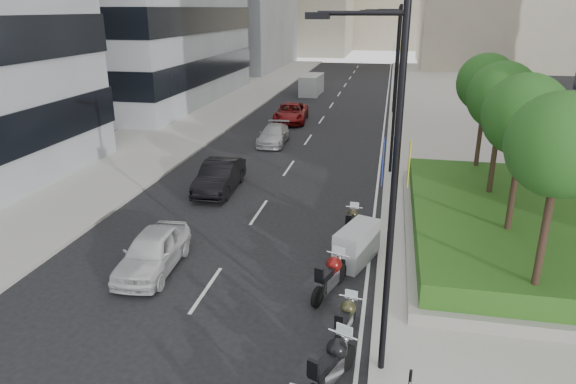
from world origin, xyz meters
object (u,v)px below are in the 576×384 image
(motorcycle_2, at_px, (331,365))
(delivery_van, at_px, (311,86))
(lamp_post_1, at_px, (393,83))
(car_a, at_px, (153,251))
(car_b, at_px, (219,176))
(lamp_post_2, at_px, (395,55))
(motorcycle_5, at_px, (357,245))
(motorcycle_6, at_px, (352,222))
(motorcycle_3, at_px, (346,319))
(car_c, at_px, (274,135))
(lamp_post_0, at_px, (387,185))
(car_d, at_px, (291,113))
(motorcycle_4, at_px, (330,276))

(motorcycle_2, xyz_separation_m, delivery_van, (-7.52, 44.76, 0.31))
(lamp_post_1, height_order, delivery_van, lamp_post_1)
(car_a, height_order, car_b, car_b)
(motorcycle_2, relative_size, car_a, 0.55)
(car_b, bearing_deg, lamp_post_2, 67.73)
(motorcycle_2, xyz_separation_m, car_a, (-6.90, 4.78, 0.06))
(lamp_post_2, distance_m, motorcycle_5, 29.38)
(delivery_van, bearing_deg, car_a, -87.10)
(lamp_post_1, distance_m, motorcycle_6, 9.80)
(lamp_post_1, relative_size, motorcycle_3, 4.42)
(car_c, bearing_deg, delivery_van, 89.74)
(motorcycle_5, distance_m, delivery_van, 38.73)
(lamp_post_0, xyz_separation_m, car_d, (-7.99, 29.71, -4.32))
(motorcycle_6, bearing_deg, motorcycle_3, -170.59)
(motorcycle_2, height_order, car_c, car_c)
(motorcycle_2, distance_m, delivery_van, 45.39)
(delivery_van, bearing_deg, lamp_post_2, -44.20)
(motorcycle_3, height_order, car_d, car_d)
(car_b, relative_size, delivery_van, 0.93)
(car_a, height_order, car_d, car_d)
(motorcycle_4, height_order, car_c, car_c)
(car_a, distance_m, car_c, 18.44)
(motorcycle_3, height_order, delivery_van, delivery_van)
(lamp_post_0, height_order, motorcycle_3, lamp_post_0)
(lamp_post_0, height_order, car_c, lamp_post_0)
(car_b, distance_m, car_c, 9.97)
(lamp_post_1, bearing_deg, car_a, -121.31)
(lamp_post_2, relative_size, motorcycle_2, 3.87)
(motorcycle_6, relative_size, car_d, 0.39)
(motorcycle_6, bearing_deg, motorcycle_5, -165.12)
(motorcycle_4, relative_size, car_b, 0.50)
(motorcycle_2, distance_m, motorcycle_3, 2.18)
(car_b, height_order, car_c, car_b)
(lamp_post_2, relative_size, car_d, 1.67)
(lamp_post_1, relative_size, car_d, 1.67)
(lamp_post_0, bearing_deg, car_d, 105.06)
(lamp_post_0, distance_m, car_a, 9.87)
(motorcycle_3, height_order, car_a, car_a)
(lamp_post_0, relative_size, motorcycle_4, 3.87)
(motorcycle_5, bearing_deg, car_b, 68.11)
(motorcycle_6, xyz_separation_m, car_b, (-7.02, 4.04, 0.22))
(motorcycle_6, relative_size, delivery_van, 0.41)
(car_a, relative_size, car_c, 0.96)
(motorcycle_5, distance_m, car_d, 24.78)
(motorcycle_2, bearing_deg, car_d, 35.62)
(car_a, relative_size, car_d, 0.79)
(lamp_post_2, relative_size, car_b, 1.92)
(motorcycle_5, relative_size, car_a, 0.58)
(car_a, height_order, car_c, car_a)
(lamp_post_2, bearing_deg, delivery_van, 133.78)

